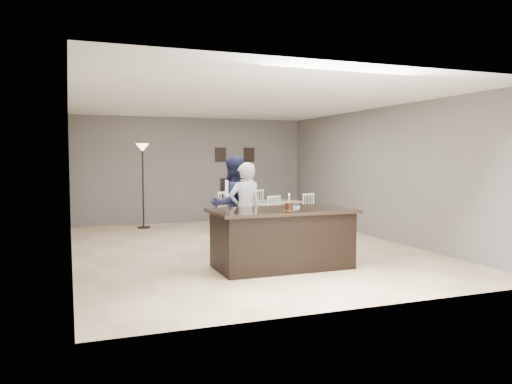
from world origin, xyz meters
name	(u,v)px	position (x,y,z in m)	size (l,w,h in m)	color
floor	(243,248)	(0.00, 0.00, 0.00)	(8.00, 8.00, 0.00)	#CEAF84
room_shell	(243,158)	(0.00, 0.00, 1.68)	(8.00, 8.00, 8.00)	slate
kitchen_island	(282,238)	(0.00, -1.80, 0.45)	(2.15, 1.10, 0.90)	black
tv_console	(239,209)	(1.20, 3.77, 0.30)	(1.20, 0.40, 0.60)	brown
television	(238,188)	(1.20, 3.84, 0.86)	(0.91, 0.12, 0.53)	black
tv_screen_glow	(239,188)	(1.20, 3.76, 0.87)	(0.78, 0.78, 0.00)	#F7541B
picture_frames	(235,155)	(1.15, 3.98, 1.75)	(1.10, 0.02, 0.38)	black
doorway	(72,193)	(-2.99, -2.30, 1.26)	(0.00, 2.10, 2.65)	black
woman	(245,210)	(-0.26, -0.85, 0.80)	(0.58, 0.38, 1.59)	silver
man	(233,205)	(-0.35, -0.45, 0.86)	(0.83, 0.65, 1.71)	#1A1D3A
birthday_cake	(289,206)	(0.01, -2.03, 0.96)	(0.16, 0.16, 0.25)	gold
plate_stack	(293,207)	(0.23, -1.69, 0.92)	(0.23, 0.23, 0.04)	white
dining_table	(265,207)	(1.03, 1.49, 0.58)	(1.92, 2.07, 0.91)	tan
floor_lamp	(143,163)	(-1.38, 3.26, 1.55)	(0.30, 0.30, 2.00)	black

